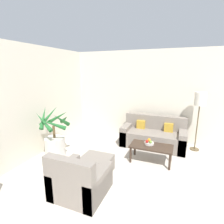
% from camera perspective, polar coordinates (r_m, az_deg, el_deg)
% --- Properties ---
extents(wall_back, '(7.69, 0.06, 2.70)m').
position_cam_1_polar(wall_back, '(5.37, 19.07, 4.59)').
color(wall_back, beige).
rests_on(wall_back, ground_plane).
extents(potted_palm, '(0.79, 0.87, 1.26)m').
position_cam_1_polar(potted_palm, '(4.57, -18.20, -8.68)').
color(potted_palm, beige).
rests_on(potted_palm, ground_plane).
extents(sofa_loveseat, '(1.74, 0.76, 0.84)m').
position_cam_1_polar(sofa_loveseat, '(5.13, 13.28, -7.72)').
color(sofa_loveseat, gray).
rests_on(sofa_loveseat, ground_plane).
extents(floor_lamp, '(0.29, 0.29, 1.58)m').
position_cam_1_polar(floor_lamp, '(5.01, 26.79, 2.85)').
color(floor_lamp, brown).
rests_on(floor_lamp, ground_plane).
extents(coffee_table, '(0.97, 0.50, 0.41)m').
position_cam_1_polar(coffee_table, '(4.25, 12.69, -11.38)').
color(coffee_table, '#38281E').
rests_on(coffee_table, ground_plane).
extents(fruit_bowl, '(0.22, 0.22, 0.05)m').
position_cam_1_polar(fruit_bowl, '(4.28, 12.02, -9.96)').
color(fruit_bowl, beige).
rests_on(fruit_bowl, coffee_table).
extents(apple_red, '(0.07, 0.07, 0.07)m').
position_cam_1_polar(apple_red, '(4.22, 11.35, -9.37)').
color(apple_red, red).
rests_on(apple_red, fruit_bowl).
extents(apple_green, '(0.07, 0.07, 0.07)m').
position_cam_1_polar(apple_green, '(4.22, 12.48, -9.49)').
color(apple_green, olive).
rests_on(apple_green, fruit_bowl).
extents(orange_fruit, '(0.08, 0.08, 0.08)m').
position_cam_1_polar(orange_fruit, '(4.31, 11.98, -8.89)').
color(orange_fruit, orange).
rests_on(orange_fruit, fruit_bowl).
extents(armchair, '(0.86, 0.83, 0.82)m').
position_cam_1_polar(armchair, '(3.28, -10.46, -21.27)').
color(armchair, gray).
rests_on(armchair, ground_plane).
extents(ottoman, '(0.63, 0.47, 0.35)m').
position_cam_1_polar(ottoman, '(3.89, -4.87, -16.50)').
color(ottoman, gray).
rests_on(ottoman, ground_plane).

